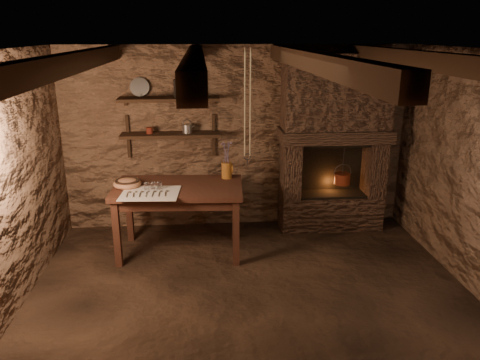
{
  "coord_description": "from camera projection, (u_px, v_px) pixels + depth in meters",
  "views": [
    {
      "loc": [
        -0.47,
        -4.03,
        2.55
      ],
      "look_at": [
        -0.05,
        0.9,
        0.97
      ],
      "focal_mm": 35.0,
      "sensor_mm": 36.0,
      "label": 1
    }
  ],
  "objects": [
    {
      "name": "ceiling",
      "position": [
        255.0,
        50.0,
        3.91
      ],
      "size": [
        4.5,
        4.0,
        0.04
      ],
      "primitive_type": "cube",
      "color": "black",
      "rests_on": "back_wall"
    },
    {
      "name": "hearth",
      "position": [
        334.0,
        139.0,
        6.05
      ],
      "size": [
        1.43,
        0.51,
        2.3
      ],
      "color": "#35241A",
      "rests_on": "floor"
    },
    {
      "name": "linen_cloth",
      "position": [
        150.0,
        193.0,
        5.15
      ],
      "size": [
        0.66,
        0.55,
        0.01
      ],
      "primitive_type": "cube",
      "rotation": [
        0.0,
        0.0,
        -0.07
      ],
      "color": "white",
      "rests_on": "work_table"
    },
    {
      "name": "beam_mid_left",
      "position": [
        195.0,
        62.0,
        3.9
      ],
      "size": [
        0.14,
        3.95,
        0.16
      ],
      "primitive_type": "cube",
      "color": "black",
      "rests_on": "ceiling"
    },
    {
      "name": "beam_mid_right",
      "position": [
        313.0,
        61.0,
        3.98
      ],
      "size": [
        0.14,
        3.95,
        0.16
      ],
      "primitive_type": "cube",
      "color": "black",
      "rests_on": "ceiling"
    },
    {
      "name": "hanging_ropes",
      "position": [
        248.0,
        104.0,
        5.09
      ],
      "size": [
        0.08,
        0.08,
        1.2
      ],
      "primitive_type": null,
      "color": "tan",
      "rests_on": "ceiling"
    },
    {
      "name": "small_kettle",
      "position": [
        187.0,
        129.0,
        5.92
      ],
      "size": [
        0.18,
        0.15,
        0.17
      ],
      "primitive_type": null,
      "rotation": [
        0.0,
        0.0,
        -0.22
      ],
      "color": "#A8A8A3",
      "rests_on": "shelf_lower"
    },
    {
      "name": "stoneware_jug",
      "position": [
        227.0,
        163.0,
        5.65
      ],
      "size": [
        0.14,
        0.13,
        0.45
      ],
      "rotation": [
        0.0,
        0.0,
        0.03
      ],
      "color": "#93561C",
      "rests_on": "work_table"
    },
    {
      "name": "tin_pan",
      "position": [
        140.0,
        87.0,
        5.81
      ],
      "size": [
        0.24,
        0.11,
        0.24
      ],
      "primitive_type": "cylinder",
      "rotation": [
        1.26,
        0.0,
        0.02
      ],
      "color": "#A8A8A3",
      "rests_on": "shelf_upper"
    },
    {
      "name": "shelf_lower",
      "position": [
        171.0,
        135.0,
        5.92
      ],
      "size": [
        1.25,
        0.3,
        0.04
      ],
      "primitive_type": "cube",
      "color": "black",
      "rests_on": "back_wall"
    },
    {
      "name": "pewter_cutlery_row",
      "position": [
        150.0,
        193.0,
        5.13
      ],
      "size": [
        0.54,
        0.24,
        0.01
      ],
      "primitive_type": null,
      "rotation": [
        0.0,
        0.0,
        -0.07
      ],
      "color": "#9C998E",
      "rests_on": "linen_cloth"
    },
    {
      "name": "beam_far_right",
      "position": [
        426.0,
        61.0,
        4.06
      ],
      "size": [
        0.14,
        3.95,
        0.16
      ],
      "primitive_type": "cube",
      "color": "black",
      "rests_on": "ceiling"
    },
    {
      "name": "iron_stockpot",
      "position": [
        185.0,
        89.0,
        5.77
      ],
      "size": [
        0.31,
        0.31,
        0.2
      ],
      "primitive_type": "cylinder",
      "rotation": [
        0.0,
        0.0,
        -0.17
      ],
      "color": "#2E2B29",
      "rests_on": "shelf_upper"
    },
    {
      "name": "back_wall",
      "position": [
        236.0,
        139.0,
        6.17
      ],
      "size": [
        4.5,
        0.04,
        2.4
      ],
      "primitive_type": "cube",
      "color": "#4E3424",
      "rests_on": "floor"
    },
    {
      "name": "rusty_tin",
      "position": [
        150.0,
        131.0,
        5.88
      ],
      "size": [
        0.1,
        0.1,
        0.08
      ],
      "primitive_type": "cylinder",
      "rotation": [
        0.0,
        0.0,
        -0.21
      ],
      "color": "#501710",
      "rests_on": "shelf_lower"
    },
    {
      "name": "drinking_glasses",
      "position": [
        153.0,
        186.0,
        5.26
      ],
      "size": [
        0.2,
        0.06,
        0.08
      ],
      "primitive_type": null,
      "color": "silver",
      "rests_on": "linen_cloth"
    },
    {
      "name": "floor",
      "position": [
        252.0,
        301.0,
        4.64
      ],
      "size": [
        4.5,
        4.5,
        0.0
      ],
      "primitive_type": "plane",
      "color": "black",
      "rests_on": "ground"
    },
    {
      "name": "work_table",
      "position": [
        180.0,
        217.0,
        5.54
      ],
      "size": [
        1.53,
        0.93,
        0.84
      ],
      "rotation": [
        0.0,
        0.0,
        -0.06
      ],
      "color": "#341B12",
      "rests_on": "floor"
    },
    {
      "name": "beam_far_left",
      "position": [
        72.0,
        62.0,
        3.82
      ],
      "size": [
        0.14,
        3.95,
        0.16
      ],
      "primitive_type": "cube",
      "color": "black",
      "rests_on": "ceiling"
    },
    {
      "name": "red_pot",
      "position": [
        342.0,
        178.0,
        6.17
      ],
      "size": [
        0.24,
        0.24,
        0.54
      ],
      "rotation": [
        0.0,
        0.0,
        -0.15
      ],
      "color": "maroon",
      "rests_on": "hearth"
    },
    {
      "name": "wooden_bowl",
      "position": [
        127.0,
        184.0,
        5.37
      ],
      "size": [
        0.41,
        0.41,
        0.11
      ],
      "primitive_type": "ellipsoid",
      "rotation": [
        0.0,
        0.0,
        0.37
      ],
      "color": "#AA6E49",
      "rests_on": "work_table"
    },
    {
      "name": "front_wall",
      "position": [
        297.0,
        310.0,
        2.38
      ],
      "size": [
        4.5,
        0.04,
        2.4
      ],
      "primitive_type": "cube",
      "color": "#4E3424",
      "rests_on": "floor"
    },
    {
      "name": "shelf_upper",
      "position": [
        169.0,
        99.0,
        5.79
      ],
      "size": [
        1.25,
        0.3,
        0.04
      ],
      "primitive_type": "cube",
      "color": "black",
      "rests_on": "back_wall"
    }
  ]
}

